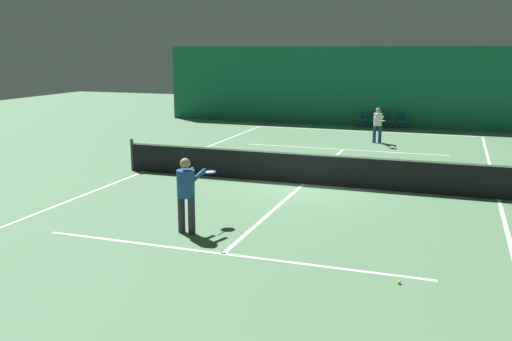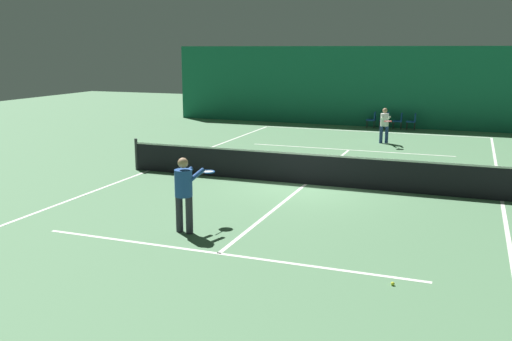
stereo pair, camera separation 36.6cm
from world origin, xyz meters
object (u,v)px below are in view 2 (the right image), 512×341
object	(u,v)px
player_far	(385,123)
courtside_chair_3	(413,120)
courtside_chair_1	(386,119)
courtside_chair_2	(399,120)
tennis_ball	(393,284)
tennis_net	(306,168)
courtside_chair_0	(372,119)
player_near	(185,189)

from	to	relation	value
player_far	courtside_chair_3	bearing A→B (deg)	154.68
player_far	courtside_chair_1	size ratio (longest dim) A/B	1.82
courtside_chair_2	courtside_chair_3	size ratio (longest dim) A/B	1.00
player_far	courtside_chair_1	xyz separation A→B (m)	(-0.62, 4.76, -0.41)
tennis_ball	player_far	bearing A→B (deg)	98.95
player_far	courtside_chair_2	distance (m)	4.77
courtside_chair_2	courtside_chair_3	distance (m)	0.67
courtside_chair_1	courtside_chair_3	bearing A→B (deg)	90.00
tennis_net	player_far	size ratio (longest dim) A/B	7.85
tennis_ball	courtside_chair_0	bearing A→B (deg)	100.45
player_near	courtside_chair_2	bearing A→B (deg)	-0.21
courtside_chair_2	tennis_ball	xyz separation A→B (m)	(2.36, -20.09, -0.45)
player_near	courtside_chair_0	world-z (taller)	player_near
courtside_chair_1	tennis_ball	world-z (taller)	courtside_chair_1
player_near	courtside_chair_2	world-z (taller)	player_near
player_near	courtside_chair_3	xyz separation A→B (m)	(3.06, 18.72, -0.51)
courtside_chair_0	courtside_chair_3	size ratio (longest dim) A/B	1.00
courtside_chair_3	courtside_chair_2	bearing A→B (deg)	-90.00
player_near	courtside_chair_3	distance (m)	18.97
courtside_chair_1	courtside_chair_3	world-z (taller)	same
courtside_chair_0	courtside_chair_2	bearing A→B (deg)	90.00
player_near	tennis_ball	xyz separation A→B (m)	(4.75, -1.37, -0.96)
courtside_chair_1	player_far	bearing A→B (deg)	7.42
courtside_chair_0	player_near	bearing A→B (deg)	-3.20
tennis_ball	tennis_net	bearing A→B (deg)	117.26
courtside_chair_3	tennis_ball	distance (m)	20.16
player_near	courtside_chair_1	world-z (taller)	player_near
tennis_net	courtside_chair_1	bearing A→B (deg)	88.05
courtside_chair_0	courtside_chair_1	size ratio (longest dim) A/B	1.00
courtside_chair_0	courtside_chair_1	bearing A→B (deg)	90.00
courtside_chair_0	tennis_ball	bearing A→B (deg)	10.45
tennis_net	tennis_ball	bearing A→B (deg)	-62.74
courtside_chair_1	tennis_ball	xyz separation A→B (m)	(3.03, -20.09, -0.45)
courtside_chair_1	tennis_net	bearing A→B (deg)	-1.95
player_far	tennis_ball	size ratio (longest dim) A/B	23.17
tennis_net	courtside_chair_0	xyz separation A→B (m)	(-0.22, 13.32, -0.03)
tennis_net	courtside_chair_0	bearing A→B (deg)	90.94
courtside_chair_0	courtside_chair_3	distance (m)	2.02
tennis_net	courtside_chair_1	distance (m)	13.33
player_near	courtside_chair_2	distance (m)	18.88
courtside_chair_3	tennis_net	bearing A→B (deg)	-7.69
tennis_net	tennis_ball	distance (m)	7.63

